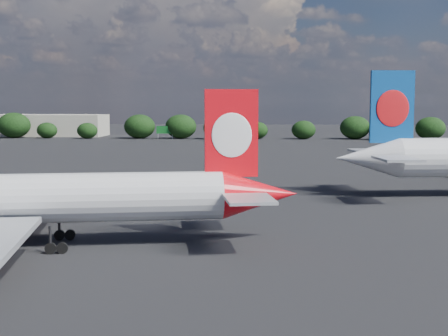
{
  "coord_description": "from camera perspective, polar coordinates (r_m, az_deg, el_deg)",
  "views": [
    {
      "loc": [
        20.03,
        -36.6,
        13.3
      ],
      "look_at": [
        16.0,
        12.0,
        8.0
      ],
      "focal_mm": 50.0,
      "sensor_mm": 36.0,
      "label": 1
    }
  ],
  "objects": [
    {
      "name": "highway_sign",
      "position": [
        216.22,
        -5.4,
        3.48
      ],
      "size": [
        6.0,
        0.3,
        4.5
      ],
      "color": "#136121",
      "rests_on": "ground"
    },
    {
      "name": "billboard_yellow",
      "position": [
        218.96,
        2.64,
        3.73
      ],
      "size": [
        5.0,
        0.3,
        5.5
      ],
      "color": "gold",
      "rests_on": "ground"
    },
    {
      "name": "horizon_treeline",
      "position": [
        215.81,
        2.7,
        3.7
      ],
      "size": [
        203.99,
        14.1,
        9.02
      ],
      "color": "black",
      "rests_on": "ground"
    },
    {
      "name": "terminal_building",
      "position": [
        244.08,
        -15.68,
        3.79
      ],
      "size": [
        42.0,
        16.0,
        8.0
      ],
      "color": "#A49E8E",
      "rests_on": "ground"
    },
    {
      "name": "ground",
      "position": [
        99.55,
        -6.91,
        -1.52
      ],
      "size": [
        500.0,
        500.0,
        0.0
      ],
      "primitive_type": "plane",
      "color": "black",
      "rests_on": "ground"
    },
    {
      "name": "qantas_airliner",
      "position": [
        58.6,
        -15.54,
        -2.8
      ],
      "size": [
        43.71,
        41.77,
        14.32
      ],
      "color": "silver",
      "rests_on": "ground"
    }
  ]
}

